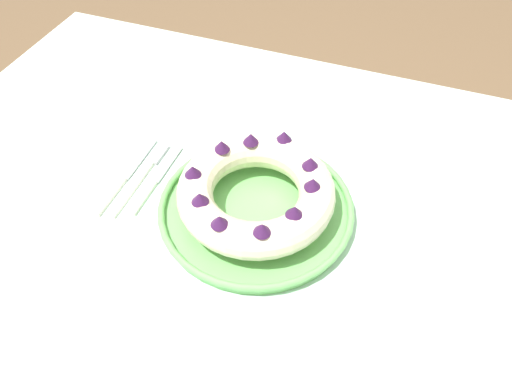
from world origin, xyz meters
TOP-DOWN VIEW (x-y plane):
  - ground_plane at (0.00, 0.00)m, footprint 8.00×8.00m
  - dining_table at (0.00, 0.00)m, footprint 1.38×1.02m
  - serving_dish at (0.03, 0.01)m, footprint 0.34×0.34m
  - bundt_cake at (0.03, 0.01)m, footprint 0.27×0.27m
  - fork at (-0.21, 0.02)m, footprint 0.02×0.20m
  - serving_knife at (-0.24, -0.01)m, footprint 0.02×0.21m
  - cake_knife at (-0.18, 0.01)m, footprint 0.02×0.19m

SIDE VIEW (x-z plane):
  - ground_plane at x=0.00m, z-range 0.00..0.00m
  - dining_table at x=0.00m, z-range 0.29..1.04m
  - fork at x=-0.21m, z-range 0.76..0.76m
  - serving_knife at x=-0.24m, z-range 0.76..0.76m
  - cake_knife at x=-0.18m, z-range 0.76..0.76m
  - serving_dish at x=0.03m, z-range 0.76..0.78m
  - bundt_cake at x=0.03m, z-range 0.78..0.85m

